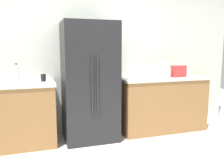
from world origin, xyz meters
The scene contains 9 objects.
kitchen_back_panel centered at (0.00, 1.65, 1.40)m, with size 5.34×0.10×2.80m, color silver.
counter_left centered at (-1.29, 1.29, 0.47)m, with size 1.27×0.62×0.93m.
counter_right centered at (1.15, 1.29, 0.47)m, with size 1.51×0.62×0.93m.
refrigerator centered at (-0.13, 1.26, 0.90)m, with size 0.81×0.67×1.81m.
toaster centered at (1.41, 1.23, 1.03)m, with size 0.24×0.14×0.20m, color red.
rice_cooker centered at (1.11, 1.24, 1.07)m, with size 0.28×0.28×0.31m.
bottle_a centered at (-1.18, 1.36, 1.04)m, with size 0.08×0.08×0.27m.
cup_a centered at (1.68, 1.47, 0.97)m, with size 0.08×0.08×0.07m, color yellow.
cup_b centered at (-0.81, 1.36, 0.98)m, with size 0.07×0.07×0.11m, color black.
Camera 1 is at (-0.92, -2.29, 1.42)m, focal length 38.23 mm.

